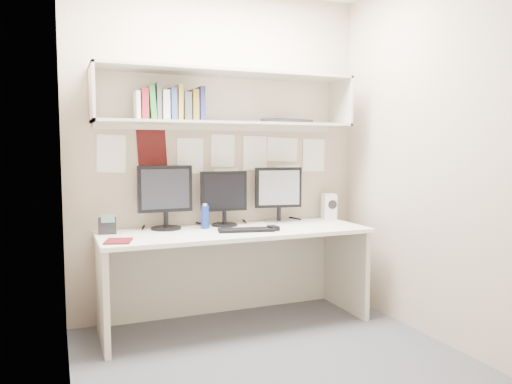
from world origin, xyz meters
name	(u,v)px	position (x,y,z in m)	size (l,w,h in m)	color
floor	(269,357)	(0.00, 0.00, 0.00)	(2.40, 2.00, 0.01)	#45454A
wall_back	(220,153)	(0.00, 1.00, 1.30)	(2.40, 0.02, 2.60)	tan
wall_front	(362,157)	(0.00, -1.00, 1.30)	(2.40, 0.02, 2.60)	tan
wall_left	(63,156)	(-1.20, 0.00, 1.30)	(0.02, 2.00, 2.60)	tan
wall_right	(424,154)	(1.20, 0.00, 1.30)	(0.02, 2.00, 2.60)	tan
desk	(235,277)	(0.00, 0.65, 0.37)	(2.00, 0.70, 0.73)	white
overhead_hutch	(226,99)	(0.00, 0.86, 1.72)	(2.00, 0.38, 0.40)	beige
pinned_papers	(221,159)	(0.00, 0.99, 1.25)	(1.92, 0.01, 0.48)	white
monitor_left	(165,195)	(-0.48, 0.87, 0.99)	(0.41, 0.23, 0.48)	black
monitor_center	(224,196)	(-0.01, 0.87, 0.97)	(0.37, 0.20, 0.43)	black
monitor_right	(278,192)	(0.46, 0.87, 0.98)	(0.39, 0.21, 0.45)	#A5A5AA
keyboard	(246,230)	(0.05, 0.55, 0.74)	(0.41, 0.14, 0.02)	black
mouse	(273,228)	(0.25, 0.52, 0.75)	(0.07, 0.11, 0.03)	black
speaker	(329,206)	(0.94, 0.87, 0.84)	(0.13, 0.13, 0.22)	silver
blue_bottle	(205,217)	(-0.19, 0.78, 0.82)	(0.06, 0.06, 0.19)	navy
maroon_notebook	(118,241)	(-0.87, 0.47, 0.74)	(0.16, 0.20, 0.01)	#570F15
desk_phone	(107,225)	(-0.91, 0.83, 0.79)	(0.13, 0.12, 0.15)	black
book_stack	(170,105)	(-0.44, 0.81, 1.66)	(0.50, 0.17, 0.27)	white
hutch_tray	(287,121)	(0.49, 0.77, 1.56)	(0.43, 0.17, 0.03)	black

